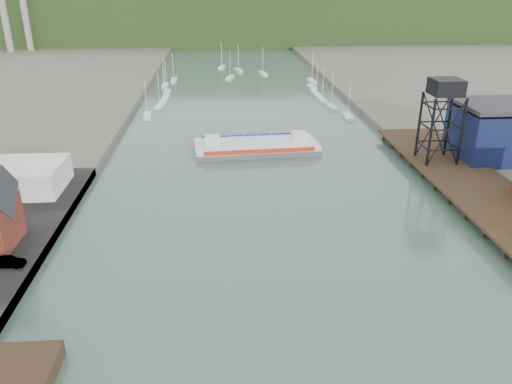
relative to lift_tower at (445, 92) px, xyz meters
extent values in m
cube|color=black|center=(2.00, -13.00, -13.75)|extent=(14.00, 70.00, 0.50)
cylinder|color=black|center=(-4.00, -13.00, -14.85)|extent=(0.60, 0.60, 2.20)
cylinder|color=black|center=(8.00, -13.00, -14.85)|extent=(0.60, 0.60, 2.20)
cube|color=silver|center=(-79.00, -8.00, -11.80)|extent=(18.00, 12.00, 4.50)
cylinder|color=black|center=(-3.00, -3.00, -7.00)|extent=(0.50, 0.50, 13.00)
cylinder|color=black|center=(3.00, -3.00, -7.00)|extent=(0.50, 0.50, 13.00)
cylinder|color=black|center=(-3.00, 3.00, -7.00)|extent=(0.50, 0.50, 13.00)
cylinder|color=black|center=(3.00, 3.00, -7.00)|extent=(0.50, 0.50, 13.00)
cube|color=black|center=(0.00, 0.00, 1.00)|extent=(5.50, 5.50, 3.00)
cube|color=#0C0D38|center=(15.00, 2.00, -9.05)|extent=(20.00, 14.00, 10.00)
cube|color=silver|center=(-62.54, 45.89, -15.30)|extent=(2.67, 7.65, 0.90)
cube|color=silver|center=(-60.28, 57.30, -15.30)|extent=(2.81, 7.67, 0.90)
cube|color=silver|center=(-59.71, 66.17, -15.30)|extent=(2.35, 7.59, 0.90)
cube|color=silver|center=(-59.81, 76.09, -15.30)|extent=(2.01, 7.50, 0.90)
cube|color=silver|center=(-61.64, 88.33, -15.30)|extent=(2.00, 7.50, 0.90)
cube|color=silver|center=(-59.32, 98.17, -15.30)|extent=(2.16, 7.54, 0.90)
cube|color=silver|center=(-7.44, 41.03, -15.30)|extent=(2.53, 7.62, 0.90)
cube|color=silver|center=(-9.54, 52.51, -15.30)|extent=(2.76, 7.67, 0.90)
cube|color=silver|center=(-10.54, 61.29, -15.30)|extent=(2.22, 7.56, 0.90)
cube|color=silver|center=(-10.73, 70.28, -15.30)|extent=(2.18, 7.54, 0.90)
cube|color=silver|center=(-10.33, 81.38, -15.30)|extent=(2.46, 7.61, 0.90)
cube|color=silver|center=(-8.22, 92.99, -15.30)|extent=(2.48, 7.61, 0.90)
cube|color=silver|center=(-38.16, 102.00, -15.30)|extent=(3.78, 7.76, 0.90)
cube|color=silver|center=(-24.96, 110.00, -15.30)|extent=(3.31, 7.74, 0.90)
cube|color=silver|center=(-34.34, 118.00, -15.30)|extent=(3.76, 7.76, 0.90)
cube|color=silver|center=(-41.11, 126.00, -15.30)|extent=(3.40, 7.74, 0.90)
cube|color=black|center=(-35.00, 242.00, -3.65)|extent=(500.00, 120.00, 28.00)
sphere|color=black|center=(-115.00, 242.00, -7.65)|extent=(80.00, 80.00, 80.00)
sphere|color=black|center=(55.00, 252.00, -9.65)|extent=(70.00, 70.00, 70.00)
cube|color=#555557|center=(-34.66, 14.41, -15.11)|extent=(27.66, 12.63, 1.08)
cube|color=silver|center=(-34.66, 14.41, -14.14)|extent=(27.66, 12.63, 0.86)
cube|color=red|center=(-34.28, 8.97, -13.92)|extent=(23.69, 1.80, 0.97)
cube|color=#161998|center=(-35.04, 19.85, -13.92)|extent=(23.69, 1.80, 0.97)
cube|color=silver|center=(-44.35, 13.74, -12.84)|extent=(3.45, 3.45, 2.16)
cube|color=silver|center=(-24.97, 15.08, -12.84)|extent=(3.45, 3.45, 2.16)
imported|color=#999999|center=(-69.89, -34.00, -13.38)|extent=(4.12, 1.64, 1.33)
camera|label=1|loc=(-42.54, -90.78, 19.86)|focal=35.00mm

